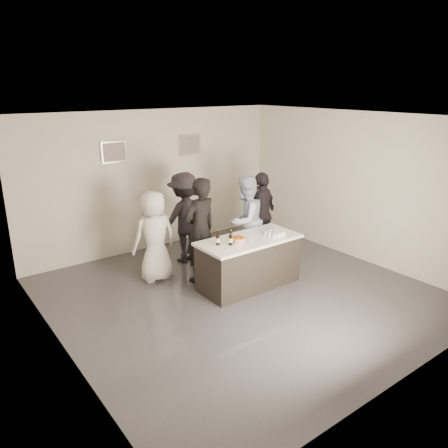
# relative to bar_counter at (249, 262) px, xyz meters

# --- Properties ---
(floor) EXTENTS (6.00, 6.00, 0.00)m
(floor) POSITION_rel_bar_counter_xyz_m (-0.32, -0.19, -0.45)
(floor) COLOR #3D3D42
(floor) RESTS_ON ground
(ceiling) EXTENTS (6.00, 6.00, 0.00)m
(ceiling) POSITION_rel_bar_counter_xyz_m (-0.32, -0.19, 2.55)
(ceiling) COLOR white
(wall_back) EXTENTS (6.00, 0.04, 3.00)m
(wall_back) POSITION_rel_bar_counter_xyz_m (-0.32, 2.81, 1.05)
(wall_back) COLOR beige
(wall_back) RESTS_ON ground
(wall_front) EXTENTS (6.00, 0.04, 3.00)m
(wall_front) POSITION_rel_bar_counter_xyz_m (-0.32, -3.19, 1.05)
(wall_front) COLOR beige
(wall_front) RESTS_ON ground
(wall_left) EXTENTS (0.04, 6.00, 3.00)m
(wall_left) POSITION_rel_bar_counter_xyz_m (-3.32, -0.19, 1.05)
(wall_left) COLOR beige
(wall_left) RESTS_ON ground
(wall_right) EXTENTS (0.04, 6.00, 3.00)m
(wall_right) POSITION_rel_bar_counter_xyz_m (2.68, -0.19, 1.05)
(wall_right) COLOR beige
(wall_right) RESTS_ON ground
(picture_left) EXTENTS (0.54, 0.04, 0.44)m
(picture_left) POSITION_rel_bar_counter_xyz_m (-1.22, 2.78, 1.75)
(picture_left) COLOR #B2B2B7
(picture_left) RESTS_ON wall_back
(picture_right) EXTENTS (0.54, 0.04, 0.44)m
(picture_right) POSITION_rel_bar_counter_xyz_m (0.58, 2.78, 1.75)
(picture_right) COLOR #B2B2B7
(picture_right) RESTS_ON wall_back
(bar_counter) EXTENTS (1.86, 0.86, 0.90)m
(bar_counter) POSITION_rel_bar_counter_xyz_m (0.00, 0.00, 0.00)
(bar_counter) COLOR white
(bar_counter) RESTS_ON ground
(cake) EXTENTS (0.24, 0.24, 0.07)m
(cake) POSITION_rel_bar_counter_xyz_m (-0.27, -0.03, 0.49)
(cake) COLOR gold
(cake) RESTS_ON bar_counter
(beer_bottle_a) EXTENTS (0.07, 0.07, 0.26)m
(beer_bottle_a) POSITION_rel_bar_counter_xyz_m (-0.63, 0.07, 0.58)
(beer_bottle_a) COLOR black
(beer_bottle_a) RESTS_ON bar_counter
(beer_bottle_b) EXTENTS (0.07, 0.07, 0.26)m
(beer_bottle_b) POSITION_rel_bar_counter_xyz_m (-0.45, -0.06, 0.58)
(beer_bottle_b) COLOR black
(beer_bottle_b) RESTS_ON bar_counter
(tumbler_cluster) EXTENTS (0.30, 0.30, 0.08)m
(tumbler_cluster) POSITION_rel_bar_counter_xyz_m (0.48, -0.14, 0.49)
(tumbler_cluster) COLOR #C28812
(tumbler_cluster) RESTS_ON bar_counter
(candles) EXTENTS (0.24, 0.08, 0.01)m
(candles) POSITION_rel_bar_counter_xyz_m (-0.23, -0.25, 0.45)
(candles) COLOR pink
(candles) RESTS_ON bar_counter
(person_main_black) EXTENTS (0.77, 0.57, 1.94)m
(person_main_black) POSITION_rel_bar_counter_xyz_m (-0.56, 0.72, 0.52)
(person_main_black) COLOR black
(person_main_black) RESTS_ON ground
(person_main_blue) EXTENTS (1.04, 0.91, 1.80)m
(person_main_blue) POSITION_rel_bar_counter_xyz_m (0.62, 0.85, 0.45)
(person_main_blue) COLOR #B0C5E6
(person_main_blue) RESTS_ON ground
(person_guest_left) EXTENTS (0.85, 0.57, 1.69)m
(person_guest_left) POSITION_rel_bar_counter_xyz_m (-1.21, 1.24, 0.39)
(person_guest_left) COLOR silver
(person_guest_left) RESTS_ON ground
(person_guest_right) EXTENTS (1.13, 0.82, 1.79)m
(person_guest_right) POSITION_rel_bar_counter_xyz_m (1.19, 1.01, 0.44)
(person_guest_right) COLOR black
(person_guest_right) RESTS_ON ground
(person_guest_back) EXTENTS (1.22, 0.74, 1.85)m
(person_guest_back) POSITION_rel_bar_counter_xyz_m (-0.28, 1.68, 0.47)
(person_guest_back) COLOR black
(person_guest_back) RESTS_ON ground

